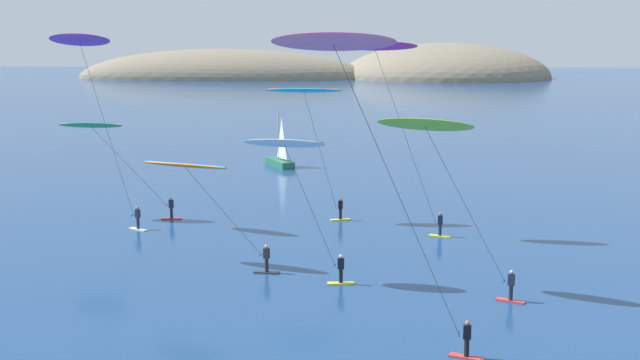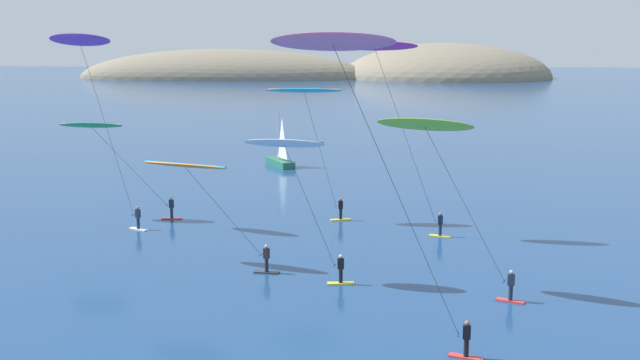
{
  "view_description": "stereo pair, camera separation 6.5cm",
  "coord_description": "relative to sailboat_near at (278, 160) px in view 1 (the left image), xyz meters",
  "views": [
    {
      "loc": [
        12.66,
        -22.88,
        13.87
      ],
      "look_at": [
        10.55,
        25.39,
        4.92
      ],
      "focal_mm": 45.0,
      "sensor_mm": 36.0,
      "label": 1
    },
    {
      "loc": [
        12.72,
        -22.87,
        13.87
      ],
      "look_at": [
        10.55,
        25.39,
        4.92
      ],
      "focal_mm": 45.0,
      "sensor_mm": 36.0,
      "label": 2
    }
  ],
  "objects": [
    {
      "name": "kitesurfer_purple",
      "position": [
        -11.14,
        -26.69,
        11.77
      ],
      "size": [
        7.57,
        3.75,
        13.84
      ],
      "color": "silver",
      "rests_on": "ground"
    },
    {
      "name": "kitesurfer_cyan",
      "position": [
        4.49,
        -24.51,
        8.25
      ],
      "size": [
        6.31,
        1.4,
        9.92
      ],
      "color": "yellow",
      "rests_on": "ground"
    },
    {
      "name": "kitesurfer_magenta",
      "position": [
        9.63,
        -28.63,
        11.31
      ],
      "size": [
        8.38,
        1.95,
        13.34
      ],
      "color": "yellow",
      "rests_on": "ground"
    },
    {
      "name": "kitesurfer_white",
      "position": [
        4.4,
        -39.47,
        6.58
      ],
      "size": [
        6.33,
        2.24,
        8.23
      ],
      "color": "yellow",
      "rests_on": "ground"
    },
    {
      "name": "kitesurfer_green",
      "position": [
        -11.1,
        -24.46,
        5.79
      ],
      "size": [
        9.15,
        1.54,
        7.35
      ],
      "color": "red",
      "rests_on": "ground"
    },
    {
      "name": "kitesurfer_pink",
      "position": [
        7.58,
        -49.41,
        11.69
      ],
      "size": [
        9.29,
        2.06,
        13.94
      ],
      "color": "red",
      "rests_on": "ground"
    },
    {
      "name": "headland_island",
      "position": [
        9.01,
        163.07,
        -0.64
      ],
      "size": [
        143.35,
        53.77,
        21.22
      ],
      "color": "#7A705B",
      "rests_on": "ground"
    },
    {
      "name": "kitesurfer_orange",
      "position": [
        -1.7,
        -36.36,
        4.92
      ],
      "size": [
        8.78,
        3.76,
        6.28
      ],
      "color": "#2D2D33",
      "rests_on": "ground"
    },
    {
      "name": "kitesurfer_lime",
      "position": [
        12.02,
        -40.81,
        7.79
      ],
      "size": [
        8.02,
        4.07,
        9.52
      ],
      "color": "red",
      "rests_on": "ground"
    },
    {
      "name": "sailboat_near",
      "position": [
        0.0,
        0.0,
        0.0
      ],
      "size": [
        3.7,
        5.67,
        5.7
      ],
      "color": "#23664C",
      "rests_on": "ground"
    }
  ]
}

